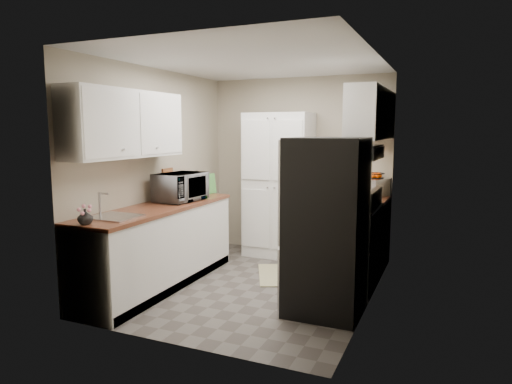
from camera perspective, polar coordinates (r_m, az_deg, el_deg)
ground at (r=5.35m, az=-0.22°, el=-11.56°), size 3.20×3.20×0.00m
room_shell at (r=5.04m, az=-0.46°, el=6.14°), size 2.64×3.24×2.52m
pantry_cabinet at (r=6.38m, az=2.85°, el=0.85°), size 0.90×0.55×2.00m
base_cabinet_left at (r=5.33m, az=-11.99°, el=-6.85°), size 0.60×2.30×0.88m
countertop_left at (r=5.23m, az=-12.13°, el=-1.97°), size 0.63×2.33×0.04m
base_cabinet_right at (r=6.05m, az=13.05°, el=-5.12°), size 0.60×0.80×0.88m
countertop_right at (r=5.97m, az=13.18°, el=-0.81°), size 0.63×0.83×0.04m
electric_range at (r=5.28m, az=11.32°, el=-6.54°), size 0.71×0.78×1.13m
refrigerator at (r=4.44m, az=8.83°, el=-4.27°), size 0.70×0.72×1.70m
microwave at (r=5.54m, az=-9.40°, el=0.61°), size 0.46×0.64×0.34m
wine_bottle at (r=5.97m, az=-7.41°, el=0.96°), size 0.07×0.07×0.29m
flower_vase at (r=4.40m, az=-20.57°, el=-2.92°), size 0.14×0.14×0.14m
cutting_board at (r=6.13m, az=-5.80°, el=1.03°), size 0.06×0.21×0.27m
toaster_oven at (r=6.05m, az=14.36°, el=0.58°), size 0.44×0.49×0.23m
fruit_basket at (r=6.05m, az=14.66°, el=2.17°), size 0.25×0.25×0.10m
kitchen_mat at (r=5.69m, az=3.15°, el=-10.28°), size 0.84×1.00×0.01m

